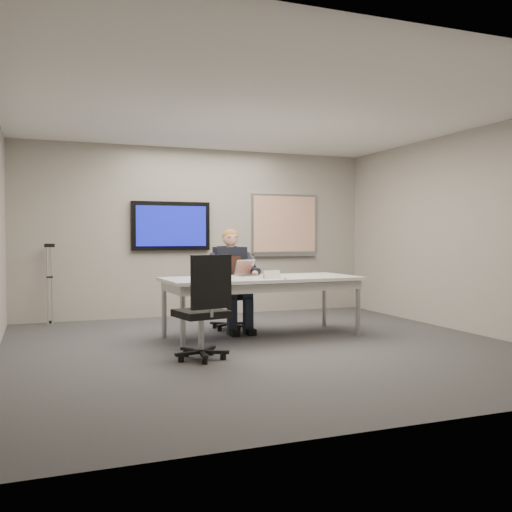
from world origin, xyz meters
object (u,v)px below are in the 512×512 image
object	(u,v)px
seated_person	(234,290)
laptop	(247,272)
conference_table	(262,284)
office_chair_far	(228,305)
office_chair_near	(203,327)

from	to	relation	value
seated_person	laptop	size ratio (longest dim) A/B	3.72
laptop	seated_person	bearing A→B (deg)	82.35
conference_table	office_chair_far	world-z (taller)	office_chair_far
office_chair_near	laptop	bearing A→B (deg)	-137.65
conference_table	office_chair_far	bearing A→B (deg)	101.79
conference_table	seated_person	size ratio (longest dim) A/B	1.82
conference_table	office_chair_far	distance (m)	0.91
office_chair_far	seated_person	world-z (taller)	seated_person
conference_table	laptop	distance (m)	0.30
seated_person	laptop	bearing A→B (deg)	-76.71
office_chair_far	office_chair_near	xyz separation A→B (m)	(-0.91, -1.90, 0.02)
conference_table	laptop	bearing A→B (deg)	116.56
conference_table	office_chair_far	size ratio (longest dim) A/B	2.44
conference_table	office_chair_far	xyz separation A→B (m)	(-0.20, 0.81, -0.37)
office_chair_near	conference_table	bearing A→B (deg)	-146.62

